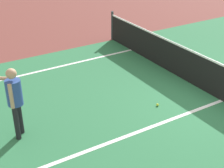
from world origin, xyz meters
TOP-DOWN VIEW (x-y plane):
  - ground_plane at (0.00, 0.00)m, footprint 60.00×60.00m
  - court_surface_inbounds at (0.00, 0.00)m, footprint 10.62×24.40m
  - line_center_service at (0.00, -3.20)m, footprint 0.10×6.40m
  - player_near at (-1.25, -4.89)m, footprint 0.93×0.90m
  - tennis_ball_near_net at (-0.65, -1.57)m, footprint 0.07×0.07m

SIDE VIEW (x-z plane):
  - ground_plane at x=0.00m, z-range 0.00..0.00m
  - court_surface_inbounds at x=0.00m, z-range 0.00..0.00m
  - line_center_service at x=0.00m, z-range 0.00..0.01m
  - tennis_ball_near_net at x=-0.65m, z-range 0.00..0.07m
  - player_near at x=-1.25m, z-range 0.19..1.78m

